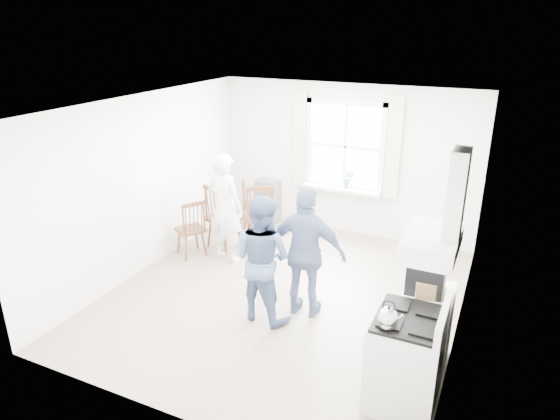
% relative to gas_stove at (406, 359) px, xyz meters
% --- Properties ---
extents(room_shell, '(4.62, 5.12, 2.64)m').
position_rel_gas_stove_xyz_m(room_shell, '(-1.91, 1.35, 0.82)').
color(room_shell, gray).
rests_on(room_shell, ground).
extents(window_assembly, '(1.88, 0.24, 1.70)m').
position_rel_gas_stove_xyz_m(window_assembly, '(-1.91, 3.80, 0.98)').
color(window_assembly, white).
rests_on(window_assembly, room_shell).
extents(range_hood, '(0.45, 0.76, 0.94)m').
position_rel_gas_stove_xyz_m(range_hood, '(0.16, -0.00, 1.42)').
color(range_hood, white).
rests_on(range_hood, room_shell).
extents(shelf_unit, '(0.40, 0.30, 0.80)m').
position_rel_gas_stove_xyz_m(shelf_unit, '(-3.31, 3.68, -0.08)').
color(shelf_unit, gray).
rests_on(shelf_unit, ground).
extents(gas_stove, '(0.68, 0.76, 1.12)m').
position_rel_gas_stove_xyz_m(gas_stove, '(0.00, 0.00, 0.00)').
color(gas_stove, silver).
rests_on(gas_stove, ground).
extents(kettle, '(0.19, 0.19, 0.27)m').
position_rel_gas_stove_xyz_m(kettle, '(-0.17, -0.23, 0.56)').
color(kettle, silver).
rests_on(kettle, gas_stove).
extents(low_cabinet, '(0.50, 0.55, 0.90)m').
position_rel_gas_stove_xyz_m(low_cabinet, '(0.07, 0.70, -0.03)').
color(low_cabinet, white).
rests_on(low_cabinet, ground).
extents(stereo_stack, '(0.38, 0.34, 0.33)m').
position_rel_gas_stove_xyz_m(stereo_stack, '(0.02, 0.65, 0.58)').
color(stereo_stack, black).
rests_on(stereo_stack, low_cabinet).
extents(cardboard_box, '(0.32, 0.27, 0.18)m').
position_rel_gas_stove_xyz_m(cardboard_box, '(0.07, 0.56, 0.50)').
color(cardboard_box, olive).
rests_on(cardboard_box, low_cabinet).
extents(windsor_chair_a, '(0.63, 0.63, 1.11)m').
position_rel_gas_stove_xyz_m(windsor_chair_a, '(-2.90, 2.57, 0.19)').
color(windsor_chair_a, '#4D2A18').
rests_on(windsor_chair_a, ground).
extents(windsor_chair_b, '(0.55, 0.55, 1.10)m').
position_rel_gas_stove_xyz_m(windsor_chair_b, '(-3.50, 2.26, 0.19)').
color(windsor_chair_b, '#4D2A18').
rests_on(windsor_chair_b, ground).
extents(windsor_chair_c, '(0.54, 0.54, 0.95)m').
position_rel_gas_stove_xyz_m(windsor_chair_c, '(-3.71, 1.82, 0.10)').
color(windsor_chair_c, '#4D2A18').
rests_on(windsor_chair_c, ground).
extents(person_left, '(0.71, 0.71, 1.73)m').
position_rel_gas_stove_xyz_m(person_left, '(-3.20, 1.97, 0.38)').
color(person_left, white).
rests_on(person_left, ground).
extents(person_mid, '(0.90, 0.90, 1.63)m').
position_rel_gas_stove_xyz_m(person_mid, '(-1.95, 0.76, 0.33)').
color(person_mid, '#4A618A').
rests_on(person_mid, ground).
extents(person_right, '(1.07, 1.07, 1.71)m').
position_rel_gas_stove_xyz_m(person_right, '(-1.48, 1.06, 0.37)').
color(person_right, navy).
rests_on(person_right, ground).
extents(potted_plant, '(0.20, 0.20, 0.31)m').
position_rel_gas_stove_xyz_m(potted_plant, '(-1.80, 3.71, 0.52)').
color(potted_plant, '#306C32').
rests_on(potted_plant, window_assembly).
extents(windsor_chair_d, '(0.48, 0.49, 0.86)m').
position_rel_gas_stove_xyz_m(windsor_chair_d, '(-3.55, 3.31, 0.04)').
color(windsor_chair_d, '#4D2A18').
rests_on(windsor_chair_d, ground).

